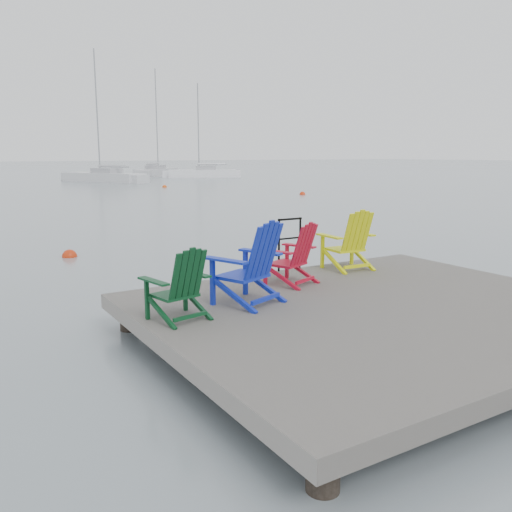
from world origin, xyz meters
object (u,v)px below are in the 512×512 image
sailboat_far (203,174)px  buoy_d (165,187)px  handrail (290,239)px  chair_yellow (350,240)px  chair_green (180,284)px  sailboat_near (104,178)px  buoy_c (302,195)px  chair_blue (251,263)px  sailboat_mid (157,173)px  buoy_a (70,257)px  chair_red (294,254)px

sailboat_far → buoy_d: bearing=170.2°
handrail → chair_yellow: bearing=-30.2°
chair_green → sailboat_near: size_ratio=0.08×
sailboat_near → buoy_c: (5.94, -22.15, -0.36)m
chair_blue → handrail: bearing=20.6°
chair_yellow → buoy_c: 24.54m
handrail → buoy_c: size_ratio=2.44×
chair_blue → buoy_d: (12.03, 32.65, -1.06)m
chair_green → chair_yellow: chair_yellow is taller
chair_green → sailboat_mid: 58.18m
buoy_c → chair_yellow: bearing=-124.5°
buoy_a → buoy_c: size_ratio=0.99×
sailboat_far → buoy_c: bearing=-167.2°
sailboat_far → handrail: bearing=-178.8°
chair_red → sailboat_mid: sailboat_mid is taller
buoy_c → chair_red: bearing=-126.7°
buoy_d → buoy_a: bearing=-116.8°
chair_blue → sailboat_far: bearing=43.5°
chair_green → chair_red: (2.21, 0.77, 0.03)m
buoy_c → buoy_d: buoy_c is taller
chair_green → sailboat_near: 45.03m
chair_blue → buoy_c: bearing=31.0°
chair_blue → sailboat_mid: size_ratio=0.09×
chair_yellow → buoy_a: chair_yellow is taller
handrail → buoy_d: (10.35, 31.15, -1.04)m
buoy_c → buoy_a: bearing=-141.3°
chair_green → handrail: bearing=20.1°
sailboat_near → chair_blue: bearing=-129.8°
chair_yellow → chair_blue: bearing=-155.7°
chair_green → sailboat_far: (23.47, 47.44, -0.59)m
handrail → buoy_a: bearing=111.7°
chair_red → sailboat_far: sailboat_far is taller
chair_yellow → buoy_d: (9.46, 31.67, -1.02)m
handrail → sailboat_far: (20.70, 45.76, -0.69)m
chair_red → chair_blue: bearing=-173.9°
sailboat_near → buoy_a: (-11.23, -35.88, -0.36)m
sailboat_mid → chair_green: bearing=-70.2°
buoy_c → buoy_d: (-4.45, 11.47, 0.00)m
sailboat_far → buoy_a: 46.02m
chair_green → buoy_c: 27.67m
sailboat_mid → buoy_a: 50.98m
handrail → chair_red: 1.06m
sailboat_near → chair_green: bearing=-131.1°
handrail → buoy_a: handrail is taller
chair_red → sailboat_mid: 56.69m
sailboat_near → sailboat_far: size_ratio=1.18×
chair_green → buoy_d: chair_green is taller
chair_red → buoy_d: 33.87m
handrail → buoy_a: size_ratio=2.48×
sailboat_near → sailboat_mid: sailboat_mid is taller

